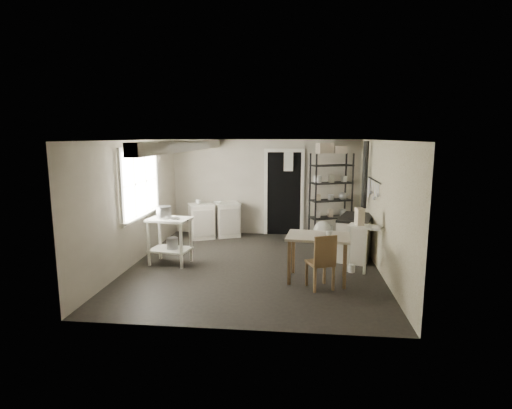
# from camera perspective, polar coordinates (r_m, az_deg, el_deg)

# --- Properties ---
(floor) EXTENTS (5.00, 5.00, 0.00)m
(floor) POSITION_cam_1_polar(r_m,az_deg,el_deg) (7.48, -0.24, -8.72)
(floor) COLOR black
(floor) RESTS_ON ground
(ceiling) EXTENTS (5.00, 5.00, 0.00)m
(ceiling) POSITION_cam_1_polar(r_m,az_deg,el_deg) (7.10, -0.25, 9.18)
(ceiling) COLOR beige
(ceiling) RESTS_ON wall_back
(wall_back) EXTENTS (4.50, 0.02, 2.30)m
(wall_back) POSITION_cam_1_polar(r_m,az_deg,el_deg) (9.67, 1.36, 2.46)
(wall_back) COLOR #B5AD9A
(wall_back) RESTS_ON ground
(wall_front) EXTENTS (4.50, 0.02, 2.30)m
(wall_front) POSITION_cam_1_polar(r_m,az_deg,el_deg) (4.78, -3.50, -5.00)
(wall_front) COLOR #B5AD9A
(wall_front) RESTS_ON ground
(wall_left) EXTENTS (0.02, 5.00, 2.30)m
(wall_left) POSITION_cam_1_polar(r_m,az_deg,el_deg) (7.77, -16.97, 0.28)
(wall_left) COLOR #B5AD9A
(wall_left) RESTS_ON ground
(wall_right) EXTENTS (0.02, 5.00, 2.30)m
(wall_right) POSITION_cam_1_polar(r_m,az_deg,el_deg) (7.31, 17.56, -0.31)
(wall_right) COLOR #B5AD9A
(wall_right) RESTS_ON ground
(window) EXTENTS (0.12, 1.76, 1.28)m
(window) POSITION_cam_1_polar(r_m,az_deg,el_deg) (7.90, -16.34, 3.02)
(window) COLOR white
(window) RESTS_ON wall_left
(doorway) EXTENTS (0.96, 0.10, 2.08)m
(doorway) POSITION_cam_1_polar(r_m,az_deg,el_deg) (9.63, 4.01, 1.51)
(doorway) COLOR white
(doorway) RESTS_ON ground
(ceiling_beam) EXTENTS (0.18, 5.00, 0.18)m
(ceiling_beam) POSITION_cam_1_polar(r_m,az_deg,el_deg) (7.33, -9.72, 8.28)
(ceiling_beam) COLOR white
(ceiling_beam) RESTS_ON ceiling
(wallpaper_panel) EXTENTS (0.01, 5.00, 2.30)m
(wallpaper_panel) POSITION_cam_1_polar(r_m,az_deg,el_deg) (7.31, 17.48, -0.31)
(wallpaper_panel) COLOR beige
(wallpaper_panel) RESTS_ON wall_right
(utensil_rail) EXTENTS (0.06, 1.20, 0.44)m
(utensil_rail) POSITION_cam_1_polar(r_m,az_deg,el_deg) (7.83, 16.41, 3.33)
(utensil_rail) COLOR #ABABAD
(utensil_rail) RESTS_ON wall_right
(prep_table) EXTENTS (0.83, 0.65, 0.87)m
(prep_table) POSITION_cam_1_polar(r_m,az_deg,el_deg) (7.68, -12.16, -5.35)
(prep_table) COLOR white
(prep_table) RESTS_ON ground
(stockpot) EXTENTS (0.32, 0.32, 0.30)m
(stockpot) POSITION_cam_1_polar(r_m,az_deg,el_deg) (7.60, -13.01, -1.36)
(stockpot) COLOR #ABABAD
(stockpot) RESTS_ON prep_table
(saucepan) EXTENTS (0.22, 0.22, 0.09)m
(saucepan) POSITION_cam_1_polar(r_m,az_deg,el_deg) (7.45, -11.45, -2.23)
(saucepan) COLOR #ABABAD
(saucepan) RESTS_ON prep_table
(bucket) EXTENTS (0.23, 0.23, 0.23)m
(bucket) POSITION_cam_1_polar(r_m,az_deg,el_deg) (7.65, -11.86, -5.51)
(bucket) COLOR #ABABAD
(bucket) RESTS_ON prep_table
(base_cabinets) EXTENTS (1.34, 0.98, 0.81)m
(base_cabinets) POSITION_cam_1_polar(r_m,az_deg,el_deg) (9.51, -5.96, -1.92)
(base_cabinets) COLOR silver
(base_cabinets) RESTS_ON ground
(mixing_bowl) EXTENTS (0.34, 0.34, 0.06)m
(mixing_bowl) POSITION_cam_1_polar(r_m,az_deg,el_deg) (9.40, -5.54, 1.00)
(mixing_bowl) COLOR white
(mixing_bowl) RESTS_ON base_cabinets
(counter_cup) EXTENTS (0.14, 0.14, 0.10)m
(counter_cup) POSITION_cam_1_polar(r_m,az_deg,el_deg) (9.41, -8.28, 1.05)
(counter_cup) COLOR white
(counter_cup) RESTS_ON base_cabinets
(shelf_rack) EXTENTS (1.01, 0.69, 1.99)m
(shelf_rack) POSITION_cam_1_polar(r_m,az_deg,el_deg) (9.30, 10.63, 0.76)
(shelf_rack) COLOR black
(shelf_rack) RESTS_ON ground
(shelf_jar) EXTENTS (0.11, 0.11, 0.21)m
(shelf_jar) POSITION_cam_1_polar(r_m,az_deg,el_deg) (9.22, 8.55, 3.42)
(shelf_jar) COLOR white
(shelf_jar) RESTS_ON shelf_rack
(storage_box_a) EXTENTS (0.40, 0.38, 0.23)m
(storage_box_a) POSITION_cam_1_polar(r_m,az_deg,el_deg) (9.20, 9.76, 7.34)
(storage_box_a) COLOR beige
(storage_box_a) RESTS_ON shelf_rack
(storage_box_b) EXTENTS (0.26, 0.24, 0.16)m
(storage_box_b) POSITION_cam_1_polar(r_m,az_deg,el_deg) (9.19, 11.99, 7.14)
(storage_box_b) COLOR beige
(storage_box_b) RESTS_ON shelf_rack
(stove) EXTENTS (0.86, 1.17, 0.82)m
(stove) POSITION_cam_1_polar(r_m,az_deg,el_deg) (8.10, 14.00, -4.34)
(stove) COLOR silver
(stove) RESTS_ON ground
(stovepipe) EXTENTS (0.15, 0.15, 1.53)m
(stovepipe) POSITION_cam_1_polar(r_m,az_deg,el_deg) (8.44, 15.31, 4.08)
(stovepipe) COLOR black
(stovepipe) RESTS_ON stove
(side_ledge) EXTENTS (0.64, 0.49, 0.87)m
(side_ledge) POSITION_cam_1_polar(r_m,az_deg,el_deg) (7.16, 15.17, -6.31)
(side_ledge) COLOR white
(side_ledge) RESTS_ON ground
(oats_box) EXTENTS (0.15, 0.21, 0.29)m
(oats_box) POSITION_cam_1_polar(r_m,az_deg,el_deg) (7.05, 14.58, -1.68)
(oats_box) COLOR beige
(oats_box) RESTS_ON side_ledge
(work_table) EXTENTS (1.08, 0.81, 0.77)m
(work_table) POSITION_cam_1_polar(r_m,az_deg,el_deg) (6.71, 8.81, -7.60)
(work_table) COLOR beige
(work_table) RESTS_ON ground
(table_cup) EXTENTS (0.10, 0.10, 0.09)m
(table_cup) POSITION_cam_1_polar(r_m,az_deg,el_deg) (6.54, 10.36, -4.22)
(table_cup) COLOR white
(table_cup) RESTS_ON work_table
(chair) EXTENTS (0.48, 0.49, 0.89)m
(chair) POSITION_cam_1_polar(r_m,az_deg,el_deg) (6.36, 9.16, -7.61)
(chair) COLOR brown
(chair) RESTS_ON ground
(flour_sack) EXTENTS (0.48, 0.43, 0.50)m
(flour_sack) POSITION_cam_1_polar(r_m,az_deg,el_deg) (9.08, 9.46, -3.98)
(flour_sack) COLOR silver
(flour_sack) RESTS_ON ground
(floor_crock) EXTENTS (0.13, 0.13, 0.14)m
(floor_crock) POSITION_cam_1_polar(r_m,az_deg,el_deg) (7.31, 13.52, -8.82)
(floor_crock) COLOR white
(floor_crock) RESTS_ON ground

